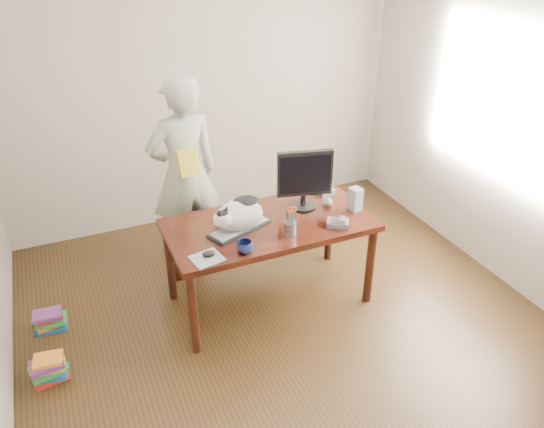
{
  "coord_description": "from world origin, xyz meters",
  "views": [
    {
      "loc": [
        -1.39,
        -2.65,
        2.84
      ],
      "look_at": [
        0.0,
        0.55,
        0.85
      ],
      "focal_mm": 35.0,
      "sensor_mm": 36.0,
      "label": 1
    }
  ],
  "objects_px": {
    "mouse": "(209,254)",
    "coffee_mug": "(245,247)",
    "phone": "(338,223)",
    "person": "(184,174)",
    "book_stack": "(241,206)",
    "pen_cup": "(290,226)",
    "book_pile_b": "(49,321)",
    "cat": "(238,215)",
    "baseball": "(328,202)",
    "calculator": "(324,190)",
    "desk": "(266,234)",
    "speaker": "(355,199)",
    "book_pile_a": "(49,369)",
    "keyboard": "(240,228)",
    "monitor": "(305,177)"
  },
  "relations": [
    {
      "from": "desk",
      "to": "speaker",
      "type": "bearing_deg",
      "value": -12.86
    },
    {
      "from": "desk",
      "to": "cat",
      "type": "xyz_separation_m",
      "value": [
        -0.27,
        -0.1,
        0.29
      ]
    },
    {
      "from": "book_pile_a",
      "to": "baseball",
      "type": "bearing_deg",
      "value": 6.28
    },
    {
      "from": "desk",
      "to": "phone",
      "type": "height_order",
      "value": "phone"
    },
    {
      "from": "baseball",
      "to": "book_stack",
      "type": "xyz_separation_m",
      "value": [
        -0.67,
        0.21,
        -0.0
      ]
    },
    {
      "from": "coffee_mug",
      "to": "book_pile_b",
      "type": "xyz_separation_m",
      "value": [
        -1.4,
        0.67,
        -0.72
      ]
    },
    {
      "from": "mouse",
      "to": "speaker",
      "type": "relative_size",
      "value": 0.55
    },
    {
      "from": "coffee_mug",
      "to": "book_stack",
      "type": "xyz_separation_m",
      "value": [
        0.19,
        0.58,
        -0.01
      ]
    },
    {
      "from": "desk",
      "to": "keyboard",
      "type": "relative_size",
      "value": 3.03
    },
    {
      "from": "book_stack",
      "to": "calculator",
      "type": "height_order",
      "value": "book_stack"
    },
    {
      "from": "monitor",
      "to": "calculator",
      "type": "bearing_deg",
      "value": 45.56
    },
    {
      "from": "monitor",
      "to": "calculator",
      "type": "xyz_separation_m",
      "value": [
        0.28,
        0.17,
        -0.26
      ]
    },
    {
      "from": "person",
      "to": "book_pile_a",
      "type": "bearing_deg",
      "value": 31.41
    },
    {
      "from": "desk",
      "to": "calculator",
      "type": "height_order",
      "value": "calculator"
    },
    {
      "from": "book_stack",
      "to": "person",
      "type": "relative_size",
      "value": 0.13
    },
    {
      "from": "speaker",
      "to": "pen_cup",
      "type": "bearing_deg",
      "value": -176.47
    },
    {
      "from": "keyboard",
      "to": "person",
      "type": "xyz_separation_m",
      "value": [
        -0.18,
        0.88,
        0.11
      ]
    },
    {
      "from": "cat",
      "to": "book_stack",
      "type": "bearing_deg",
      "value": 44.32
    },
    {
      "from": "phone",
      "to": "speaker",
      "type": "xyz_separation_m",
      "value": [
        0.25,
        0.17,
        0.07
      ]
    },
    {
      "from": "mouse",
      "to": "coffee_mug",
      "type": "xyz_separation_m",
      "value": [
        0.25,
        -0.05,
        0.02
      ]
    },
    {
      "from": "keyboard",
      "to": "book_pile_a",
      "type": "relative_size",
      "value": 1.95
    },
    {
      "from": "speaker",
      "to": "baseball",
      "type": "bearing_deg",
      "value": 133.49
    },
    {
      "from": "baseball",
      "to": "person",
      "type": "bearing_deg",
      "value": 140.34
    },
    {
      "from": "baseball",
      "to": "calculator",
      "type": "bearing_deg",
      "value": 69.82
    },
    {
      "from": "speaker",
      "to": "calculator",
      "type": "distance_m",
      "value": 0.38
    },
    {
      "from": "phone",
      "to": "book_stack",
      "type": "relative_size",
      "value": 0.88
    },
    {
      "from": "desk",
      "to": "book_stack",
      "type": "distance_m",
      "value": 0.29
    },
    {
      "from": "phone",
      "to": "person",
      "type": "distance_m",
      "value": 1.44
    },
    {
      "from": "keyboard",
      "to": "book_pile_b",
      "type": "relative_size",
      "value": 2.04
    },
    {
      "from": "cat",
      "to": "book_pile_a",
      "type": "height_order",
      "value": "cat"
    },
    {
      "from": "calculator",
      "to": "keyboard",
      "type": "bearing_deg",
      "value": -166.57
    },
    {
      "from": "book_stack",
      "to": "keyboard",
      "type": "bearing_deg",
      "value": -110.84
    },
    {
      "from": "cat",
      "to": "book_pile_b",
      "type": "distance_m",
      "value": 1.71
    },
    {
      "from": "pen_cup",
      "to": "book_pile_b",
      "type": "relative_size",
      "value": 0.91
    },
    {
      "from": "coffee_mug",
      "to": "speaker",
      "type": "relative_size",
      "value": 0.61
    },
    {
      "from": "calculator",
      "to": "person",
      "type": "xyz_separation_m",
      "value": [
        -1.06,
        0.59,
        0.1
      ]
    },
    {
      "from": "speaker",
      "to": "monitor",
      "type": "bearing_deg",
      "value": 145.38
    },
    {
      "from": "pen_cup",
      "to": "book_pile_b",
      "type": "xyz_separation_m",
      "value": [
        -1.79,
        0.57,
        -0.74
      ]
    },
    {
      "from": "mouse",
      "to": "coffee_mug",
      "type": "bearing_deg",
      "value": -23.58
    },
    {
      "from": "book_pile_b",
      "to": "mouse",
      "type": "bearing_deg",
      "value": -28.13
    },
    {
      "from": "keyboard",
      "to": "book_stack",
      "type": "xyz_separation_m",
      "value": [
        0.12,
        0.28,
        0.02
      ]
    },
    {
      "from": "calculator",
      "to": "person",
      "type": "bearing_deg",
      "value": 146.09
    },
    {
      "from": "keyboard",
      "to": "phone",
      "type": "xyz_separation_m",
      "value": [
        0.72,
        -0.24,
        0.01
      ]
    },
    {
      "from": "desk",
      "to": "keyboard",
      "type": "bearing_deg",
      "value": -159.69
    },
    {
      "from": "baseball",
      "to": "coffee_mug",
      "type": "bearing_deg",
      "value": -156.83
    },
    {
      "from": "cat",
      "to": "speaker",
      "type": "height_order",
      "value": "cat"
    },
    {
      "from": "coffee_mug",
      "to": "book_stack",
      "type": "bearing_deg",
      "value": 71.85
    },
    {
      "from": "mouse",
      "to": "calculator",
      "type": "distance_m",
      "value": 1.31
    },
    {
      "from": "book_pile_b",
      "to": "monitor",
      "type": "bearing_deg",
      "value": -6.94
    },
    {
      "from": "cat",
      "to": "mouse",
      "type": "distance_m",
      "value": 0.41
    }
  ]
}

